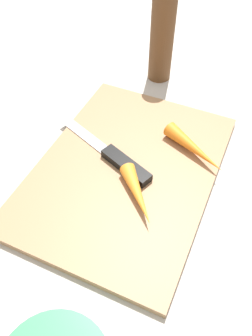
{
  "coord_description": "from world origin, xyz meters",
  "views": [
    {
      "loc": [
        -0.31,
        -0.14,
        0.41
      ],
      "look_at": [
        0.0,
        0.0,
        0.01
      ],
      "focal_mm": 36.61,
      "sensor_mm": 36.0,
      "label": 1
    }
  ],
  "objects_px": {
    "cutting_board": "(126,171)",
    "carrot_long": "(194,149)",
    "knife": "(120,160)",
    "pepper_grinder": "(162,37)",
    "carrot_short": "(138,194)"
  },
  "relations": [
    {
      "from": "pepper_grinder",
      "to": "cutting_board",
      "type": "bearing_deg",
      "value": -170.4
    },
    {
      "from": "cutting_board",
      "to": "carrot_long",
      "type": "xyz_separation_m",
      "value": [
        0.07,
        -0.09,
        0.02
      ]
    },
    {
      "from": "cutting_board",
      "to": "pepper_grinder",
      "type": "xyz_separation_m",
      "value": [
        0.26,
        0.04,
        0.08
      ]
    },
    {
      "from": "carrot_short",
      "to": "pepper_grinder",
      "type": "relative_size",
      "value": 0.59
    },
    {
      "from": "carrot_long",
      "to": "knife",
      "type": "bearing_deg",
      "value": -118.76
    },
    {
      "from": "carrot_short",
      "to": "carrot_long",
      "type": "xyz_separation_m",
      "value": [
        0.12,
        -0.05,
        0.0
      ]
    },
    {
      "from": "cutting_board",
      "to": "knife",
      "type": "height_order",
      "value": "knife"
    },
    {
      "from": "knife",
      "to": "pepper_grinder",
      "type": "height_order",
      "value": "pepper_grinder"
    },
    {
      "from": "carrot_short",
      "to": "carrot_long",
      "type": "relative_size",
      "value": 0.87
    },
    {
      "from": "cutting_board",
      "to": "carrot_short",
      "type": "xyz_separation_m",
      "value": [
        -0.05,
        -0.04,
        0.02
      ]
    },
    {
      "from": "carrot_short",
      "to": "carrot_long",
      "type": "height_order",
      "value": "carrot_long"
    },
    {
      "from": "pepper_grinder",
      "to": "carrot_long",
      "type": "bearing_deg",
      "value": -145.9
    },
    {
      "from": "carrot_short",
      "to": "carrot_long",
      "type": "bearing_deg",
      "value": 117.17
    },
    {
      "from": "carrot_short",
      "to": "knife",
      "type": "bearing_deg",
      "value": -176.86
    },
    {
      "from": "cutting_board",
      "to": "carrot_short",
      "type": "relative_size",
      "value": 3.58
    }
  ]
}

